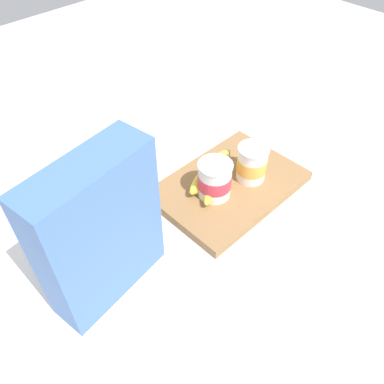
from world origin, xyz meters
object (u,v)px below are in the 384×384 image
Objects in this scene: cutting_board at (229,186)px; cereal_box at (100,232)px; yogurt_cup_front at (252,163)px; banana_bunch at (213,174)px; yogurt_cup_back at (215,180)px.

cereal_box is (0.33, 0.01, 0.13)m from cutting_board.
yogurt_cup_front reaches higher than cutting_board.
cutting_board is at bearing 121.44° from banana_bunch.
banana_bunch is (-0.03, -0.03, -0.02)m from yogurt_cup_back.
cereal_box is 3.39× the size of yogurt_cup_front.
yogurt_cup_back is at bearing 1.56° from cutting_board.
yogurt_cup_front and yogurt_cup_back have the same top height.
yogurt_cup_back reaches higher than banana_bunch.
banana_bunch is at bearing 179.78° from cereal_box.
cutting_board is 0.35m from cereal_box.
yogurt_cup_front is at bearing 155.22° from cutting_board.
yogurt_cup_back is (0.09, -0.02, -0.00)m from yogurt_cup_front.
cereal_box reaches higher than banana_bunch.
cereal_box is 1.63× the size of banana_bunch.
cereal_box is 3.41× the size of yogurt_cup_back.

